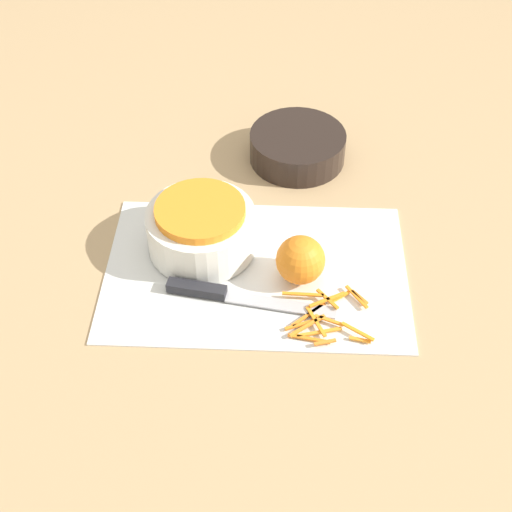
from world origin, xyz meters
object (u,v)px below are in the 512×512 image
Objects in this scene: bowl_speckled at (201,228)px; bowl_dark at (297,147)px; knife at (219,293)px; orange_left at (300,260)px.

bowl_speckled is 0.99× the size of bowl_dark.
bowl_speckled is at bearing -122.13° from bowl_dark.
bowl_speckled is 0.29m from bowl_dark.
bowl_dark is at bearing 80.78° from knife.
orange_left is (0.00, -0.31, 0.02)m from bowl_dark.
orange_left reaches higher than bowl_dark.
knife is at bearing -159.95° from orange_left.
bowl_dark is at bearing 57.87° from bowl_speckled.
knife is (-0.12, -0.35, -0.02)m from bowl_dark.
orange_left is at bearing 29.36° from knife.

